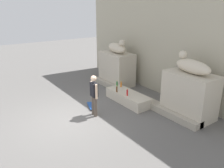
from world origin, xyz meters
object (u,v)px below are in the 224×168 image
Objects in this scene: bottle_orange at (121,84)px; statue_reclining_left at (117,48)px; statue_reclining_right at (192,66)px; skateboard at (91,106)px; skater at (94,94)px; bottle_brown at (117,89)px; bottle_red at (127,93)px; bottle_green at (117,84)px.

statue_reclining_left is at bearing 149.92° from bottle_orange.
statue_reclining_right is 4.47m from skateboard.
statue_reclining_right is 0.99× the size of skater.
bottle_brown is (1.96, -1.46, -1.47)m from statue_reclining_left.
bottle_orange is at bearing 122.94° from skater.
bottle_brown reaches higher than bottle_orange.
bottle_orange is 0.92× the size of bottle_red.
bottle_orange is 1.13m from bottle_red.
skater is at bearing 61.66° from statue_reclining_right.
skateboard is at bearing -74.00° from bottle_green.
skateboard is at bearing -95.21° from bottle_brown.
bottle_red is (-0.02, 1.69, -0.33)m from skater.
bottle_red is (1.25, -0.37, 0.02)m from bottle_green.
bottle_red is at bearing -23.57° from bottle_orange.
statue_reclining_left is 3.25m from bottle_red.
statue_reclining_right reaches higher than skateboard.
statue_reclining_right is at bearing 15.67° from bottle_orange.
bottle_brown reaches higher than skateboard.
skateboard is 1.69m from bottle_red.
bottle_brown is 1.11× the size of bottle_green.
statue_reclining_right is 5.10× the size of bottle_red.
statue_reclining_right reaches higher than skater.
bottle_green is (-1.27, 2.06, -0.36)m from skater.
skateboard is 1.94m from bottle_green.
statue_reclining_right is 3.63m from bottle_orange.
bottle_orange is at bearing 127.01° from bottle_brown.
skateboard is 2.77× the size of bottle_orange.
bottle_orange is 0.22m from bottle_green.
statue_reclining_left is at bearing 6.83° from statue_reclining_right.
bottle_green reaches higher than skateboard.
skater is 5.15× the size of bottle_red.
statue_reclining_left is 5.60× the size of bottle_orange.
skater is 1.73m from bottle_brown.
skateboard is 2.63× the size of bottle_brown.
statue_reclining_left reaches higher than bottle_brown.
statue_reclining_right reaches higher than bottle_green.
bottle_orange is at bearing 156.43° from bottle_red.
bottle_red reaches higher than bottle_orange.
statue_reclining_left is at bearing 143.38° from bottle_brown.
statue_reclining_right reaches higher than bottle_red.
skateboard is (-2.88, -2.78, -1.99)m from statue_reclining_right.
statue_reclining_right is 3.46m from bottle_brown.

